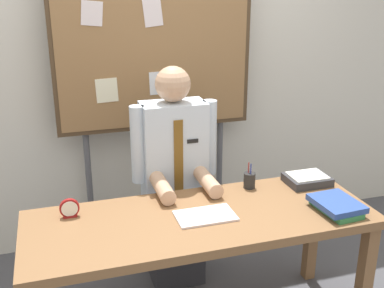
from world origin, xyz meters
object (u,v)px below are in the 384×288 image
at_px(open_notebook, 205,216).
at_px(paper_tray, 307,179).
at_px(desk_clock, 70,209).
at_px(bulletin_board, 155,52).
at_px(book_stack, 336,206).
at_px(desk, 201,231).
at_px(person, 175,187).
at_px(pen_holder, 249,180).

height_order(open_notebook, paper_tray, paper_tray).
distance_m(desk_clock, paper_tray, 1.43).
bearing_deg(open_notebook, paper_tray, 16.81).
relative_size(bulletin_board, paper_tray, 8.00).
distance_m(book_stack, desk_clock, 1.44).
bearing_deg(desk, person, 90.00).
distance_m(pen_holder, paper_tray, 0.37).
distance_m(open_notebook, paper_tray, 0.77).
bearing_deg(desk, pen_holder, 32.89).
height_order(desk, bulletin_board, bulletin_board).
bearing_deg(book_stack, paper_tray, 84.22).
relative_size(desk, book_stack, 6.56).
distance_m(desk, desk_clock, 0.71).
relative_size(bulletin_board, pen_holder, 13.00).
relative_size(open_notebook, desk_clock, 3.03).
height_order(open_notebook, pen_holder, pen_holder).
relative_size(desk, bulletin_board, 0.90).
bearing_deg(paper_tray, desk, -164.94).
distance_m(open_notebook, desk_clock, 0.72).
bearing_deg(person, desk_clock, -151.97).
bearing_deg(bulletin_board, person, -89.94).
xyz_separation_m(bulletin_board, paper_tray, (0.76, -0.83, -0.70)).
height_order(person, desk_clock, person).
bearing_deg(desk_clock, person, 28.03).
bearing_deg(book_stack, pen_holder, 128.10).
bearing_deg(paper_tray, bulletin_board, 132.17).
xyz_separation_m(person, open_notebook, (0.02, -0.57, 0.08)).
xyz_separation_m(book_stack, open_notebook, (-0.70, 0.15, -0.03)).
height_order(bulletin_board, pen_holder, bulletin_board).
distance_m(bulletin_board, paper_tray, 1.32).
height_order(book_stack, paper_tray, book_stack).
relative_size(desk, pen_holder, 11.69).
bearing_deg(person, pen_holder, -37.47).
xyz_separation_m(desk_clock, paper_tray, (1.43, 0.01, -0.02)).
bearing_deg(desk_clock, bulletin_board, 51.58).
distance_m(person, pen_holder, 0.50).
xyz_separation_m(person, bulletin_board, (-0.00, 0.49, 0.80)).
bearing_deg(pen_holder, desk, -147.11).
bearing_deg(person, open_notebook, -88.37).
bearing_deg(book_stack, bulletin_board, 120.77).
bearing_deg(open_notebook, person, 91.63).
distance_m(bulletin_board, book_stack, 1.57).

